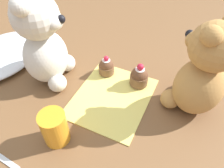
{
  "coord_description": "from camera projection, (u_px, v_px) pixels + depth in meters",
  "views": [
    {
      "loc": [
        -0.36,
        -0.17,
        0.47
      ],
      "look_at": [
        0.0,
        0.0,
        0.06
      ],
      "focal_mm": 35.0,
      "sensor_mm": 36.0,
      "label": 1
    }
  ],
  "objects": [
    {
      "name": "tulle_cloth",
      "position": [
        2.0,
        55.0,
        0.73
      ],
      "size": [
        0.29,
        0.22,
        0.04
      ],
      "primitive_type": "ellipsoid",
      "color": "silver",
      "rests_on": "ground_plane"
    },
    {
      "name": "cupcake_near_tan_bear",
      "position": [
        139.0,
        77.0,
        0.63
      ],
      "size": [
        0.05,
        0.05,
        0.07
      ],
      "color": "brown",
      "rests_on": "knitted_placemat"
    },
    {
      "name": "teddy_bear_tan",
      "position": [
        202.0,
        73.0,
        0.52
      ],
      "size": [
        0.17,
        0.16,
        0.26
      ],
      "rotation": [
        0.0,
        0.0,
        2.72
      ],
      "color": "#B78447",
      "rests_on": "ground_plane"
    },
    {
      "name": "knitted_placemat",
      "position": [
        112.0,
        97.0,
        0.62
      ],
      "size": [
        0.24,
        0.2,
        0.01
      ],
      "primitive_type": "cube",
      "color": "#E0D166",
      "rests_on": "ground_plane"
    },
    {
      "name": "juice_glass",
      "position": [
        55.0,
        128.0,
        0.5
      ],
      "size": [
        0.06,
        0.06,
        0.09
      ],
      "primitive_type": "cylinder",
      "color": "orange",
      "rests_on": "ground_plane"
    },
    {
      "name": "teaspoon",
      "position": [
        0.0,
        157.0,
        0.49
      ],
      "size": [
        0.02,
        0.12,
        0.01
      ],
      "primitive_type": "cube",
      "rotation": [
        0.0,
        0.0,
        4.63
      ],
      "color": "silver",
      "rests_on": "ground_plane"
    },
    {
      "name": "teddy_bear_cream",
      "position": [
        42.0,
        42.0,
        0.58
      ],
      "size": [
        0.17,
        0.16,
        0.28
      ],
      "rotation": [
        0.0,
        0.0,
        0.28
      ],
      "color": "silver",
      "rests_on": "ground_plane"
    },
    {
      "name": "cupcake_near_cream_bear",
      "position": [
        106.0,
        67.0,
        0.67
      ],
      "size": [
        0.05,
        0.05,
        0.06
      ],
      "color": "brown",
      "rests_on": "knitted_placemat"
    },
    {
      "name": "ground_plane",
      "position": [
        112.0,
        98.0,
        0.62
      ],
      "size": [
        4.0,
        4.0,
        0.0
      ],
      "primitive_type": "plane",
      "color": "brown"
    }
  ]
}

